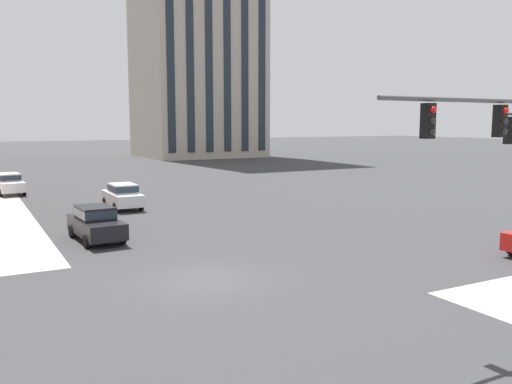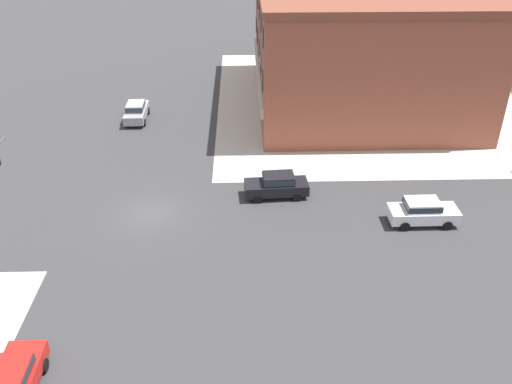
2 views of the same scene
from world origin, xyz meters
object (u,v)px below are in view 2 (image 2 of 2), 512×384
object	(u,v)px
car_main_northbound_far	(136,111)
car_cross_eastbound	(277,184)
car_cross_westbound	(12,382)
car_main_northbound_near	(423,211)

from	to	relation	value
car_main_northbound_far	car_cross_eastbound	world-z (taller)	same
car_main_northbound_far	car_cross_westbound	bearing A→B (deg)	-0.70
car_main_northbound_far	car_cross_westbound	xyz separation A→B (m)	(30.53, -0.37, 0.00)
car_main_northbound_far	car_cross_eastbound	distance (m)	18.32
car_cross_westbound	car_cross_eastbound	bearing A→B (deg)	143.47
car_cross_westbound	car_main_northbound_near	bearing A→B (deg)	121.16
car_main_northbound_near	car_main_northbound_far	distance (m)	27.45
car_main_northbound_near	car_main_northbound_far	size ratio (longest dim) A/B	1.00
car_main_northbound_near	car_cross_eastbound	bearing A→B (deg)	-111.90
car_main_northbound_near	car_main_northbound_far	bearing A→B (deg)	-129.69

